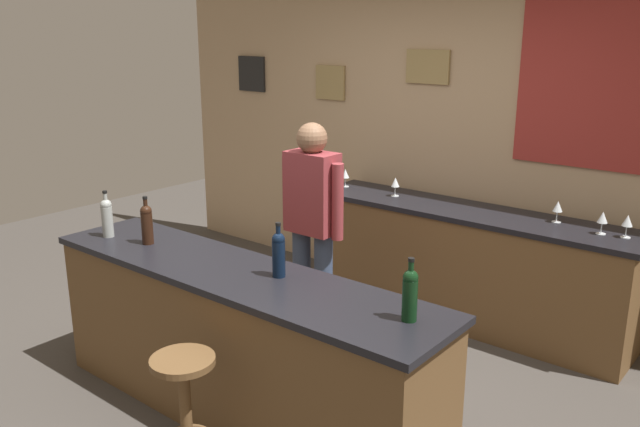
# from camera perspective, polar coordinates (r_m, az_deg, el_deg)

# --- Properties ---
(ground_plane) EXTENTS (10.00, 10.00, 0.00)m
(ground_plane) POSITION_cam_1_polar(r_m,az_deg,el_deg) (4.35, -3.09, -14.88)
(ground_plane) COLOR #423D38
(back_wall) EXTENTS (6.00, 0.09, 2.80)m
(back_wall) POSITION_cam_1_polar(r_m,az_deg,el_deg) (5.47, 11.32, 7.03)
(back_wall) COLOR tan
(back_wall) RESTS_ON ground_plane
(bar_counter) EXTENTS (2.64, 0.60, 0.92)m
(bar_counter) POSITION_cam_1_polar(r_m,az_deg,el_deg) (3.88, -7.23, -11.28)
(bar_counter) COLOR brown
(bar_counter) RESTS_ON ground_plane
(side_counter) EXTENTS (2.56, 0.56, 0.90)m
(side_counter) POSITION_cam_1_polar(r_m,az_deg,el_deg) (5.21, 12.51, -4.44)
(side_counter) COLOR brown
(side_counter) RESTS_ON ground_plane
(bartender) EXTENTS (0.52, 0.21, 1.62)m
(bartender) POSITION_cam_1_polar(r_m,az_deg,el_deg) (4.52, -0.68, -0.67)
(bartender) COLOR #384766
(bartender) RESTS_ON ground_plane
(bar_stool) EXTENTS (0.32, 0.32, 0.68)m
(bar_stool) POSITION_cam_1_polar(r_m,az_deg,el_deg) (3.43, -11.68, -15.45)
(bar_stool) COLOR brown
(bar_stool) RESTS_ON ground_plane
(wine_bottle_a) EXTENTS (0.07, 0.07, 0.31)m
(wine_bottle_a) POSITION_cam_1_polar(r_m,az_deg,el_deg) (4.43, -18.06, -0.24)
(wine_bottle_a) COLOR #999E99
(wine_bottle_a) RESTS_ON bar_counter
(wine_bottle_b) EXTENTS (0.07, 0.07, 0.31)m
(wine_bottle_b) POSITION_cam_1_polar(r_m,az_deg,el_deg) (4.21, -14.84, -0.79)
(wine_bottle_b) COLOR black
(wine_bottle_b) RESTS_ON bar_counter
(wine_bottle_c) EXTENTS (0.07, 0.07, 0.31)m
(wine_bottle_c) POSITION_cam_1_polar(r_m,az_deg,el_deg) (3.54, -3.62, -3.43)
(wine_bottle_c) COLOR black
(wine_bottle_c) RESTS_ON bar_counter
(wine_bottle_d) EXTENTS (0.07, 0.07, 0.31)m
(wine_bottle_d) POSITION_cam_1_polar(r_m,az_deg,el_deg) (3.04, 7.84, -6.87)
(wine_bottle_d) COLOR black
(wine_bottle_d) RESTS_ON bar_counter
(wine_glass_a) EXTENTS (0.07, 0.07, 0.16)m
(wine_glass_a) POSITION_cam_1_polar(r_m,az_deg,el_deg) (5.64, 2.22, 3.43)
(wine_glass_a) COLOR silver
(wine_glass_a) RESTS_ON side_counter
(wine_glass_b) EXTENTS (0.07, 0.07, 0.16)m
(wine_glass_b) POSITION_cam_1_polar(r_m,az_deg,el_deg) (5.36, 6.57, 2.66)
(wine_glass_b) COLOR silver
(wine_glass_b) RESTS_ON side_counter
(wine_glass_c) EXTENTS (0.07, 0.07, 0.16)m
(wine_glass_c) POSITION_cam_1_polar(r_m,az_deg,el_deg) (4.89, 19.99, 0.52)
(wine_glass_c) COLOR silver
(wine_glass_c) RESTS_ON side_counter
(wine_glass_d) EXTENTS (0.07, 0.07, 0.16)m
(wine_glass_d) POSITION_cam_1_polar(r_m,az_deg,el_deg) (4.72, 23.38, -0.38)
(wine_glass_d) COLOR silver
(wine_glass_d) RESTS_ON side_counter
(wine_glass_e) EXTENTS (0.07, 0.07, 0.16)m
(wine_glass_e) POSITION_cam_1_polar(r_m,az_deg,el_deg) (4.70, 25.19, -0.64)
(wine_glass_e) COLOR silver
(wine_glass_e) RESTS_ON side_counter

